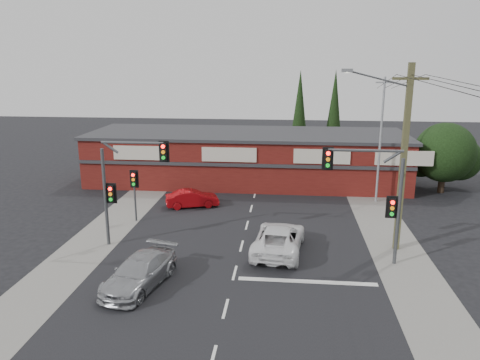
# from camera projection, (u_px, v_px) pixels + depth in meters

# --- Properties ---
(ground) EXTENTS (120.00, 120.00, 0.00)m
(ground) POSITION_uv_depth(u_px,v_px,m) (237.00, 265.00, 23.75)
(ground) COLOR black
(ground) RESTS_ON ground
(road_strip) EXTENTS (14.00, 70.00, 0.01)m
(road_strip) POSITION_uv_depth(u_px,v_px,m) (246.00, 230.00, 28.57)
(road_strip) COLOR black
(road_strip) RESTS_ON ground
(verge_left) EXTENTS (3.00, 70.00, 0.02)m
(verge_left) POSITION_uv_depth(u_px,v_px,m) (111.00, 225.00, 29.41)
(verge_left) COLOR gray
(verge_left) RESTS_ON ground
(verge_right) EXTENTS (3.00, 70.00, 0.02)m
(verge_right) POSITION_uv_depth(u_px,v_px,m) (388.00, 235.00, 27.73)
(verge_right) COLOR gray
(verge_right) RESTS_ON ground
(stop_line) EXTENTS (6.50, 0.35, 0.01)m
(stop_line) POSITION_uv_depth(u_px,v_px,m) (307.00, 281.00, 21.96)
(stop_line) COLOR silver
(stop_line) RESTS_ON ground
(white_suv) EXTENTS (3.02, 5.60, 1.49)m
(white_suv) POSITION_uv_depth(u_px,v_px,m) (279.00, 239.00, 25.25)
(white_suv) COLOR white
(white_suv) RESTS_ON ground
(silver_suv) EXTENTS (2.99, 5.14, 1.40)m
(silver_suv) POSITION_uv_depth(u_px,v_px,m) (140.00, 272.00, 21.37)
(silver_suv) COLOR #A3A5A8
(silver_suv) RESTS_ON ground
(red_sedan) EXTENTS (3.92, 2.38, 1.22)m
(red_sedan) POSITION_uv_depth(u_px,v_px,m) (192.00, 199.00, 33.02)
(red_sedan) COLOR #99090D
(red_sedan) RESTS_ON ground
(lane_dashes) EXTENTS (0.12, 42.59, 0.01)m
(lane_dashes) POSITION_uv_depth(u_px,v_px,m) (242.00, 246.00, 26.15)
(lane_dashes) COLOR silver
(lane_dashes) RESTS_ON ground
(shop_building) EXTENTS (27.30, 8.40, 4.22)m
(shop_building) POSITION_uv_depth(u_px,v_px,m) (247.00, 157.00, 39.68)
(shop_building) COLOR #511310
(shop_building) RESTS_ON ground
(tree_cluster) EXTENTS (5.90, 5.10, 5.50)m
(tree_cluster) POSITION_uv_depth(u_px,v_px,m) (445.00, 155.00, 36.46)
(tree_cluster) COLOR #2D2116
(tree_cluster) RESTS_ON ground
(conifer_near) EXTENTS (1.80, 1.80, 9.25)m
(conifer_near) POSITION_uv_depth(u_px,v_px,m) (300.00, 109.00, 45.16)
(conifer_near) COLOR #2D2116
(conifer_near) RESTS_ON ground
(conifer_far) EXTENTS (1.80, 1.80, 9.25)m
(conifer_far) POSITION_uv_depth(u_px,v_px,m) (334.00, 108.00, 46.74)
(conifer_far) COLOR #2D2116
(conifer_far) RESTS_ON ground
(traffic_mast_left) EXTENTS (3.77, 0.27, 5.97)m
(traffic_mast_left) POSITION_uv_depth(u_px,v_px,m) (123.00, 177.00, 25.34)
(traffic_mast_left) COLOR #47494C
(traffic_mast_left) RESTS_ON ground
(traffic_mast_right) EXTENTS (3.96, 0.27, 5.97)m
(traffic_mast_right) POSITION_uv_depth(u_px,v_px,m) (377.00, 189.00, 23.06)
(traffic_mast_right) COLOR #47494C
(traffic_mast_right) RESTS_ON ground
(pedestal_signal) EXTENTS (0.55, 0.27, 3.38)m
(pedestal_signal) POSITION_uv_depth(u_px,v_px,m) (134.00, 185.00, 29.65)
(pedestal_signal) COLOR #47494C
(pedestal_signal) RESTS_ON ground
(utility_pole) EXTENTS (4.38, 0.59, 10.00)m
(utility_pole) POSITION_uv_depth(u_px,v_px,m) (401.00, 153.00, 24.46)
(utility_pole) COLOR brown
(utility_pole) RESTS_ON ground
(steel_pole) EXTENTS (1.20, 0.16, 9.00)m
(steel_pole) POSITION_uv_depth(u_px,v_px,m) (380.00, 138.00, 33.25)
(steel_pole) COLOR gray
(steel_pole) RESTS_ON ground
(power_lines) EXTENTS (2.01, 29.00, 1.22)m
(power_lines) POSITION_uv_depth(u_px,v_px,m) (445.00, 88.00, 18.29)
(power_lines) COLOR black
(power_lines) RESTS_ON ground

